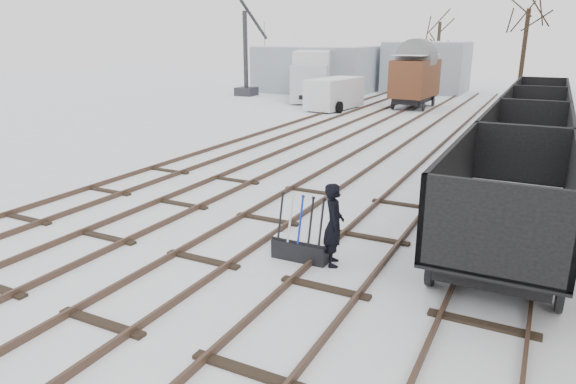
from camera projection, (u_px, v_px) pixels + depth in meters
name	position (u px, v px, depth m)	size (l,w,h in m)	color
ground	(203.00, 261.00, 11.60)	(120.00, 120.00, 0.00)	white
tracks	(382.00, 147.00, 23.24)	(13.90, 52.00, 0.16)	black
shed_left	(319.00, 69.00, 47.35)	(10.00, 8.00, 4.10)	#99A4AD
shed_right	(427.00, 67.00, 46.79)	(7.00, 6.00, 4.50)	#99A4AD
ground_frame	(301.00, 248.00, 11.60)	(1.30, 0.43, 1.49)	black
worker	(334.00, 225.00, 11.17)	(0.68, 0.45, 1.87)	black
freight_wagon_a	(506.00, 218.00, 11.43)	(2.55, 6.37, 2.60)	black
freight_wagon_b	(524.00, 159.00, 16.89)	(2.55, 6.37, 2.60)	black
freight_wagon_c	(533.00, 129.00, 22.35)	(2.55, 6.37, 2.60)	black
freight_wagon_d	(538.00, 111.00, 27.80)	(2.55, 6.37, 2.60)	black
box_van_wagon	(415.00, 77.00, 36.04)	(2.80, 4.96, 3.69)	black
lorry	(312.00, 75.00, 41.02)	(4.58, 8.76, 3.80)	black
panel_van	(335.00, 93.00, 35.52)	(2.74, 5.11, 2.15)	silver
crane	(247.00, 71.00, 43.86)	(1.59, 4.56, 7.84)	#29282D
tree_far_left	(437.00, 57.00, 46.97)	(0.30, 0.30, 6.16)	black
tree_far_right	(523.00, 59.00, 36.14)	(0.30, 0.30, 6.73)	black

